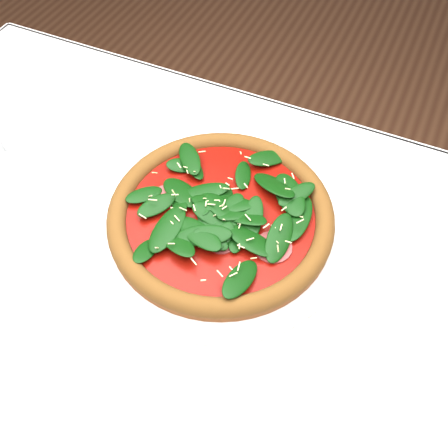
% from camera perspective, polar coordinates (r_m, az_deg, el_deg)
% --- Properties ---
extents(ground, '(6.00, 6.00, 0.00)m').
position_cam_1_polar(ground, '(1.43, -4.23, -20.36)').
color(ground, brown).
rests_on(ground, ground).
extents(dining_table, '(1.21, 0.81, 0.75)m').
position_cam_1_polar(dining_table, '(0.83, -6.92, -7.58)').
color(dining_table, silver).
rests_on(dining_table, ground).
extents(plate, '(0.39, 0.39, 0.02)m').
position_cam_1_polar(plate, '(0.76, -0.37, 0.21)').
color(plate, white).
rests_on(plate, dining_table).
extents(pizza, '(0.43, 0.43, 0.04)m').
position_cam_1_polar(pizza, '(0.74, -0.38, 1.25)').
color(pizza, brown).
rests_on(pizza, plate).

